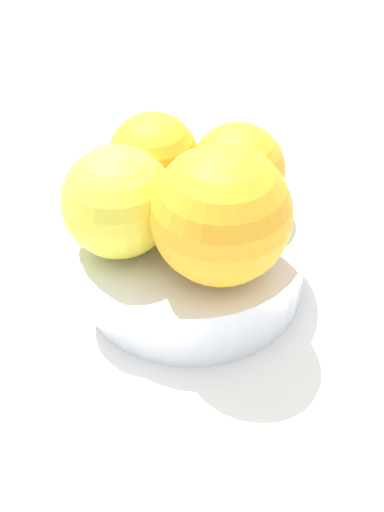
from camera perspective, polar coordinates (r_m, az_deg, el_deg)
name	(u,v)px	position (r cm, az deg, el deg)	size (l,w,h in cm)	color
ground_plane	(192,295)	(48.32, 0.00, -3.14)	(110.00, 110.00, 2.00)	white
fruit_bowl	(192,262)	(46.27, 0.00, -0.50)	(14.56, 14.56, 4.22)	silver
orange_in_bowl_0	(118,202)	(42.17, -6.01, 4.37)	(6.86, 6.86, 6.86)	yellow
orange_in_bowl_1	(238,171)	(45.32, 3.71, 6.92)	(6.16, 6.16, 6.16)	#F9A823
orange_in_bowl_2	(221,215)	(39.89, 2.36, 3.34)	(8.20, 8.20, 8.20)	#F9A823
orange_in_bowl_3	(153,158)	(46.58, -3.15, 7.92)	(6.05, 6.05, 6.05)	#F9A823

